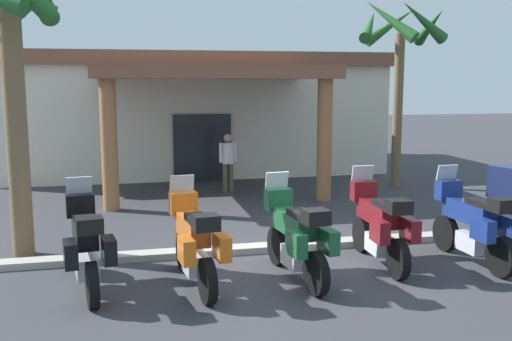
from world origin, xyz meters
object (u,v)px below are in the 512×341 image
(motorcycle_orange, at_px, (195,242))
(pedestrian, at_px, (228,159))
(palm_tree_roadside, at_px, (13,53))
(motorcycle_black, at_px, (86,245))
(motorcycle_green, at_px, (296,237))
(palm_tree_near_portico, at_px, (400,44))
(motel_building, at_px, (190,110))
(motorcycle_maroon, at_px, (380,225))
(motorcycle_blue, at_px, (474,224))

(motorcycle_orange, bearing_deg, pedestrian, -20.37)
(pedestrian, bearing_deg, palm_tree_roadside, 121.88)
(pedestrian, relative_size, palm_tree_roadside, 0.32)
(motorcycle_black, xyz_separation_m, motorcycle_green, (3.20, -0.24, 0.00))
(motorcycle_orange, height_order, palm_tree_roadside, palm_tree_roadside)
(pedestrian, relative_size, palm_tree_near_portico, 0.30)
(motel_building, distance_m, motorcycle_orange, 12.78)
(motel_building, relative_size, motorcycle_green, 5.87)
(motorcycle_black, relative_size, motorcycle_orange, 1.00)
(motorcycle_maroon, height_order, motorcycle_blue, same)
(motel_building, bearing_deg, motorcycle_green, -88.92)
(motorcycle_orange, relative_size, pedestrian, 1.34)
(motel_building, bearing_deg, motorcycle_black, -103.42)
(motorcycle_blue, distance_m, palm_tree_roadside, 8.46)
(motorcycle_black, bearing_deg, motorcycle_maroon, -96.47)
(motorcycle_blue, bearing_deg, pedestrian, 19.16)
(palm_tree_near_portico, bearing_deg, motorcycle_green, -126.20)
(pedestrian, xyz_separation_m, palm_tree_near_portico, (4.99, -0.29, 3.20))
(motorcycle_black, relative_size, palm_tree_near_portico, 0.40)
(palm_tree_roadside, bearing_deg, motorcycle_green, -28.43)
(motorcycle_blue, distance_m, palm_tree_near_portico, 8.16)
(palm_tree_roadside, height_order, palm_tree_near_portico, palm_tree_near_portico)
(motorcycle_black, height_order, motorcycle_maroon, same)
(motel_building, bearing_deg, pedestrian, -84.90)
(motorcycle_black, relative_size, pedestrian, 1.34)
(motorcycle_black, xyz_separation_m, palm_tree_roadside, (-1.20, 2.15, 2.90))
(motel_building, distance_m, palm_tree_roadside, 11.23)
(motorcycle_orange, relative_size, motorcycle_maroon, 1.00)
(motorcycle_black, height_order, palm_tree_roadside, palm_tree_roadside)
(motel_building, distance_m, palm_tree_near_portico, 7.97)
(motel_building, height_order, motorcycle_blue, motel_building)
(motorcycle_green, height_order, motorcycle_blue, same)
(motorcycle_orange, bearing_deg, motorcycle_maroon, -90.13)
(motorcycle_black, xyz_separation_m, motorcycle_maroon, (4.81, 0.14, 0.00))
(motorcycle_green, bearing_deg, motorcycle_maroon, -82.96)
(motel_building, height_order, palm_tree_near_portico, palm_tree_near_portico)
(motorcycle_green, relative_size, pedestrian, 1.34)
(motorcycle_blue, bearing_deg, palm_tree_roadside, 70.81)
(palm_tree_near_portico, bearing_deg, motel_building, 134.76)
(palm_tree_roadside, xyz_separation_m, palm_tree_near_portico, (9.68, 4.81, 0.55))
(palm_tree_near_portico, bearing_deg, motorcycle_blue, -106.20)
(motorcycle_black, xyz_separation_m, palm_tree_near_portico, (8.47, 6.96, 3.46))
(motel_building, bearing_deg, motorcycle_blue, -74.64)
(motel_building, distance_m, motorcycle_blue, 13.07)
(palm_tree_roadside, bearing_deg, motorcycle_maroon, -18.46)
(motel_building, xyz_separation_m, pedestrian, (0.42, -5.17, -1.12))
(motorcycle_black, xyz_separation_m, motorcycle_blue, (6.41, -0.14, 0.00))
(pedestrian, bearing_deg, motorcycle_maroon, 175.01)
(motel_building, relative_size, pedestrian, 7.88)
(palm_tree_roadside, bearing_deg, motorcycle_orange, -39.91)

